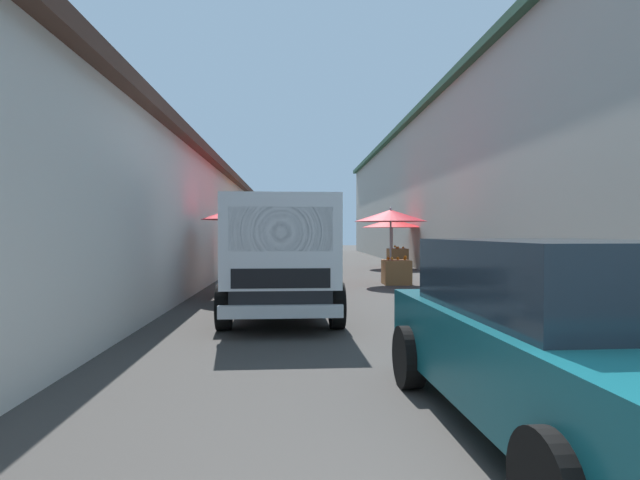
% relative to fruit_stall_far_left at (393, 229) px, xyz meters
% --- Properties ---
extents(ground, '(90.00, 90.00, 0.00)m').
position_rel_fruit_stall_far_left_xyz_m(ground, '(-6.32, 2.81, -1.64)').
color(ground, '#3D3A38').
extents(building_left_whitewash, '(49.80, 7.50, 3.73)m').
position_rel_fruit_stall_far_left_xyz_m(building_left_whitewash, '(-4.07, 10.05, 0.23)').
color(building_left_whitewash, silver).
rests_on(building_left_whitewash, ground).
extents(building_right_concrete, '(49.80, 7.50, 6.53)m').
position_rel_fruit_stall_far_left_xyz_m(building_right_concrete, '(-4.07, -4.43, 1.64)').
color(building_right_concrete, '#A39E93').
rests_on(building_right_concrete, ground).
extents(fruit_stall_far_left, '(2.56, 2.56, 2.15)m').
position_rel_fruit_stall_far_left_xyz_m(fruit_stall_far_left, '(0.00, 0.00, 0.00)').
color(fruit_stall_far_left, '#9E9EA3').
rests_on(fruit_stall_far_left, ground).
extents(fruit_stall_near_right, '(2.11, 2.11, 2.24)m').
position_rel_fruit_stall_far_left_xyz_m(fruit_stall_near_right, '(-6.68, 1.31, -0.01)').
color(fruit_stall_near_right, '#9E9EA3').
rests_on(fruit_stall_near_right, ground).
extents(fruit_stall_mid_lane, '(2.81, 2.81, 2.42)m').
position_rel_fruit_stall_far_left_xyz_m(fruit_stall_mid_lane, '(-6.62, 4.41, 0.26)').
color(fruit_stall_mid_lane, '#9E9EA3').
rests_on(fruit_stall_mid_lane, ground).
extents(fruit_stall_near_left, '(2.69, 2.69, 2.44)m').
position_rel_fruit_stall_far_left_xyz_m(fruit_stall_near_left, '(-1.87, 4.11, 0.31)').
color(fruit_stall_near_left, '#9E9EA3').
rests_on(fruit_stall_near_left, ground).
extents(fruit_stall_far_right, '(2.20, 2.20, 2.27)m').
position_rel_fruit_stall_far_left_xyz_m(fruit_stall_far_right, '(-9.36, 5.21, 0.05)').
color(fruit_stall_far_right, '#9E9EA3').
rests_on(fruit_stall_far_right, ground).
extents(hatchback_car, '(3.97, 2.04, 1.45)m').
position_rel_fruit_stall_far_left_xyz_m(hatchback_car, '(-17.98, 2.12, -0.90)').
color(hatchback_car, '#0F4C56').
rests_on(hatchback_car, ground).
extents(delivery_truck, '(4.96, 2.06, 2.08)m').
position_rel_fruit_stall_far_left_xyz_m(delivery_truck, '(-12.90, 4.36, -0.60)').
color(delivery_truck, black).
rests_on(delivery_truck, ground).
extents(vendor_by_crates, '(0.50, 0.43, 1.54)m').
position_rel_fruit_stall_far_left_xyz_m(vendor_by_crates, '(-5.85, 5.94, -0.76)').
color(vendor_by_crates, '#665B4C').
rests_on(vendor_by_crates, ground).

